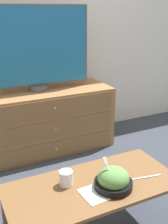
# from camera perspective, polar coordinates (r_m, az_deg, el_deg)

# --- Properties ---
(ground_plane) EXTENTS (12.00, 12.00, 0.00)m
(ground_plane) POSITION_cam_1_polar(r_m,az_deg,el_deg) (3.11, -11.66, -5.52)
(ground_plane) COLOR #383D47
(wall_back) EXTENTS (12.00, 0.05, 2.60)m
(wall_back) POSITION_cam_1_polar(r_m,az_deg,el_deg) (2.84, -13.74, 19.09)
(wall_back) COLOR white
(wall_back) RESTS_ON ground_plane
(dresser) EXTENTS (1.27, 0.52, 0.61)m
(dresser) POSITION_cam_1_polar(r_m,az_deg,el_deg) (2.78, -7.67, -1.63)
(dresser) COLOR #9E6B3D
(dresser) RESTS_ON ground_plane
(tv) EXTENTS (1.01, 0.18, 0.76)m
(tv) POSITION_cam_1_polar(r_m,az_deg,el_deg) (2.62, -9.72, 12.66)
(tv) COLOR #515156
(tv) RESTS_ON dresser
(coffee_table) EXTENTS (1.01, 0.47, 0.38)m
(coffee_table) POSITION_cam_1_polar(r_m,az_deg,el_deg) (1.69, 1.74, -15.99)
(coffee_table) COLOR brown
(coffee_table) RESTS_ON ground_plane
(takeout_bowl) EXTENTS (0.22, 0.22, 0.19)m
(takeout_bowl) POSITION_cam_1_polar(r_m,az_deg,el_deg) (1.62, 5.98, -13.59)
(takeout_bowl) COLOR black
(takeout_bowl) RESTS_ON coffee_table
(drink_cup) EXTENTS (0.08, 0.08, 0.09)m
(drink_cup) POSITION_cam_1_polar(r_m,az_deg,el_deg) (1.64, -3.68, -13.42)
(drink_cup) COLOR white
(drink_cup) RESTS_ON coffee_table
(napkin) EXTENTS (0.18, 0.18, 0.00)m
(napkin) POSITION_cam_1_polar(r_m,az_deg,el_deg) (1.60, 2.60, -16.15)
(napkin) COLOR white
(napkin) RESTS_ON coffee_table
(knife) EXTENTS (0.19, 0.04, 0.01)m
(knife) POSITION_cam_1_polar(r_m,az_deg,el_deg) (1.76, 12.60, -12.79)
(knife) COLOR silver
(knife) RESTS_ON coffee_table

